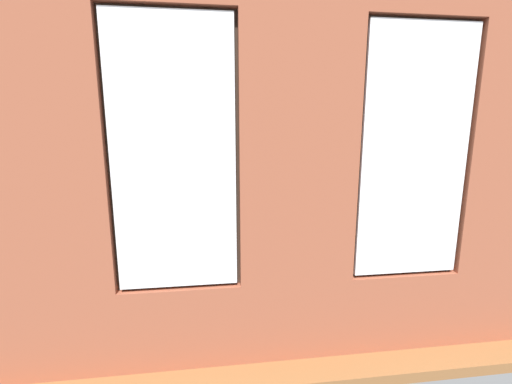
{
  "coord_description": "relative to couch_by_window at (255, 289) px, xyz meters",
  "views": [
    {
      "loc": [
        0.72,
        5.57,
        2.08
      ],
      "look_at": [
        0.03,
        0.4,
        1.04
      ],
      "focal_mm": 24.0,
      "sensor_mm": 36.0,
      "label": 1
    }
  ],
  "objects": [
    {
      "name": "ground_plane",
      "position": [
        -0.27,
        -2.19,
        -0.38
      ],
      "size": [
        6.71,
        6.43,
        0.1
      ],
      "primitive_type": "cube",
      "color": "brown"
    },
    {
      "name": "brick_wall_with_windows",
      "position": [
        -0.27,
        0.65,
        1.14
      ],
      "size": [
        6.11,
        0.3,
        3.06
      ],
      "color": "#9E5138",
      "rests_on": "ground_plane"
    },
    {
      "name": "white_wall_right",
      "position": [
        2.73,
        -1.99,
        1.2
      ],
      "size": [
        0.1,
        5.43,
        3.06
      ],
      "primitive_type": "cube",
      "color": "white",
      "rests_on": "ground_plane"
    },
    {
      "name": "couch_by_window",
      "position": [
        0.0,
        0.0,
        0.0
      ],
      "size": [
        1.93,
        0.87,
        0.8
      ],
      "color": "black",
      "rests_on": "ground_plane"
    },
    {
      "name": "couch_left",
      "position": [
        -2.63,
        -2.07,
        0.0
      ],
      "size": [
        0.94,
        1.83,
        0.8
      ],
      "rotation": [
        0.0,
        0.0,
        1.61
      ],
      "color": "black",
      "rests_on": "ground_plane"
    },
    {
      "name": "coffee_table",
      "position": [
        -0.18,
        -1.93,
        0.03
      ],
      "size": [
        1.41,
        0.77,
        0.41
      ],
      "color": "tan",
      "rests_on": "ground_plane"
    },
    {
      "name": "cup_ceramic",
      "position": [
        -0.28,
        -1.82,
        0.14
      ],
      "size": [
        0.09,
        0.09,
        0.11
      ],
      "primitive_type": "cylinder",
      "color": "#33567F",
      "rests_on": "coffee_table"
    },
    {
      "name": "table_plant_small",
      "position": [
        -0.56,
        -2.07,
        0.21
      ],
      "size": [
        0.15,
        0.15,
        0.24
      ],
      "color": "#47423D",
      "rests_on": "coffee_table"
    },
    {
      "name": "remote_silver",
      "position": [
        -0.18,
        -1.93,
        0.09
      ],
      "size": [
        0.15,
        0.16,
        0.02
      ],
      "primitive_type": "cube",
      "rotation": [
        0.0,
        0.0,
        5.55
      ],
      "color": "#B2B2B7",
      "rests_on": "coffee_table"
    },
    {
      "name": "media_console",
      "position": [
        2.43,
        -1.71,
        -0.06
      ],
      "size": [
        1.08,
        0.42,
        0.54
      ],
      "primitive_type": "cube",
      "color": "black",
      "rests_on": "ground_plane"
    },
    {
      "name": "tv_flatscreen",
      "position": [
        2.43,
        -1.71,
        0.61
      ],
      "size": [
        1.17,
        0.2,
        0.8
      ],
      "color": "black",
      "rests_on": "media_console"
    },
    {
      "name": "papasan_chair",
      "position": [
        0.24,
        -4.15,
        0.11
      ],
      "size": [
        1.06,
        1.06,
        0.68
      ],
      "color": "olive",
      "rests_on": "ground_plane"
    },
    {
      "name": "potted_plant_near_tv",
      "position": [
        1.88,
        -0.72,
        0.09
      ],
      "size": [
        0.71,
        0.69,
        1.11
      ],
      "color": "beige",
      "rests_on": "ground_plane"
    },
    {
      "name": "potted_plant_beside_window_right",
      "position": [
        1.71,
        0.1,
        0.23
      ],
      "size": [
        0.82,
        0.75,
        1.11
      ],
      "color": "beige",
      "rests_on": "ground_plane"
    },
    {
      "name": "potted_plant_mid_room_small",
      "position": [
        -1.44,
        -3.11,
        -0.01
      ],
      "size": [
        0.35,
        0.35,
        0.48
      ],
      "color": "#47423D",
      "rests_on": "ground_plane"
    },
    {
      "name": "potted_plant_between_couches",
      "position": [
        -1.42,
        -0.05,
        0.24
      ],
      "size": [
        0.6,
        0.6,
        0.9
      ],
      "color": "#9E5638",
      "rests_on": "ground_plane"
    },
    {
      "name": "potted_plant_corner_near_left",
      "position": [
        -2.78,
        -4.41,
        0.35
      ],
      "size": [
        1.04,
        0.93,
        1.2
      ],
      "color": "#9E5638",
      "rests_on": "ground_plane"
    },
    {
      "name": "potted_plant_foreground_right",
      "position": [
        2.13,
        -4.35,
        0.16
      ],
      "size": [
        0.45,
        0.45,
        0.78
      ],
      "color": "gray",
      "rests_on": "ground_plane"
    }
  ]
}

